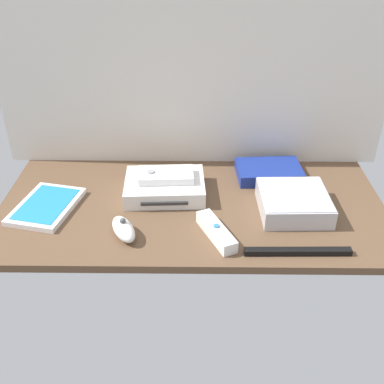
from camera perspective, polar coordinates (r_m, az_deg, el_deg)
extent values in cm
cube|color=brown|center=(119.80, 0.00, -2.02)|extent=(100.00, 48.00, 2.00)
cube|color=silver|center=(128.26, 0.13, 16.68)|extent=(110.00, 1.20, 64.00)
cube|color=white|center=(122.91, -3.41, 0.67)|extent=(21.79, 17.05, 4.40)
cube|color=#2D2D2D|center=(116.01, -3.45, -1.46)|extent=(12.01, 1.21, 0.80)
cube|color=silver|center=(118.39, 12.53, -1.32)|extent=(17.48, 17.48, 5.00)
cube|color=silver|center=(116.98, 12.68, -0.24)|extent=(16.78, 16.78, 0.30)
cube|color=white|center=(123.29, -17.66, -1.70)|extent=(17.39, 21.50, 1.40)
cube|color=#2384CC|center=(122.88, -17.72, -1.40)|extent=(14.43, 18.37, 0.16)
cube|color=navy|center=(132.53, 9.54, 2.52)|extent=(18.81, 13.25, 3.40)
cube|color=#19D833|center=(127.34, 10.09, 1.14)|extent=(8.01, 0.97, 0.60)
cube|color=white|center=(107.61, 3.03, -4.95)|extent=(9.47, 14.95, 3.00)
cylinder|color=#387FDB|center=(106.59, 3.06, -4.22)|extent=(1.40, 1.40, 0.40)
ellipsoid|color=white|center=(108.59, -8.51, -4.59)|extent=(8.52, 10.90, 4.00)
sphere|color=#4C4C4C|center=(107.18, -8.61, -3.57)|extent=(1.40, 1.40, 1.40)
cube|color=white|center=(121.77, -3.24, 2.10)|extent=(14.81, 8.76, 2.00)
cylinder|color=#99999E|center=(121.31, -5.15, 2.55)|extent=(2.10, 2.10, 0.40)
cube|color=black|center=(105.72, 13.03, -7.23)|extent=(24.02, 2.16, 1.40)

